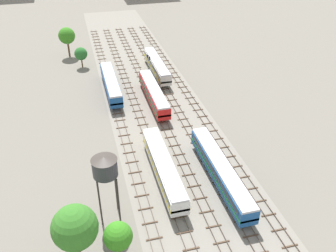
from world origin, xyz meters
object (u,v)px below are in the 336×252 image
object	(u,v)px
diesel_railcar_left_near	(164,167)
diesel_railcar_centre_far	(157,65)
signal_post_near	(148,62)
diesel_railcar_far_left_midfar	(111,83)
signal_post_nearest	(150,64)
passenger_coach_centre_nearest	(221,170)
diesel_railcar_centre_left_mid	(154,93)
water_tower	(105,167)

from	to	relation	value
diesel_railcar_left_near	diesel_railcar_centre_far	world-z (taller)	same
diesel_railcar_left_near	diesel_railcar_centre_far	distance (m)	43.14
signal_post_near	diesel_railcar_left_near	bearing A→B (deg)	-98.74
diesel_railcar_far_left_midfar	signal_post_nearest	size ratio (longest dim) A/B	3.48
diesel_railcar_centre_far	passenger_coach_centre_nearest	bearing A→B (deg)	-90.00
diesel_railcar_left_near	signal_post_near	world-z (taller)	signal_post_near
diesel_railcar_far_left_midfar	signal_post_near	bearing A→B (deg)	38.51
diesel_railcar_left_near	signal_post_near	bearing A→B (deg)	81.26
diesel_railcar_centre_left_mid	water_tower	distance (m)	36.44
water_tower	signal_post_near	xyz separation A→B (m)	(16.44, 49.28, -5.79)
diesel_railcar_centre_left_mid	diesel_railcar_far_left_midfar	bearing A→B (deg)	139.13
diesel_railcar_centre_left_mid	diesel_railcar_far_left_midfar	size ratio (longest dim) A/B	1.00
diesel_railcar_centre_far	water_tower	xyz separation A→B (m)	(-18.65, -48.44, 6.73)
passenger_coach_centre_nearest	diesel_railcar_centre_far	world-z (taller)	same
passenger_coach_centre_nearest	signal_post_nearest	distance (m)	44.21
diesel_railcar_centre_left_mid	water_tower	bearing A→B (deg)	-113.42
passenger_coach_centre_nearest	diesel_railcar_centre_left_mid	size ratio (longest dim) A/B	1.07
signal_post_nearest	signal_post_near	distance (m)	2.23
passenger_coach_centre_nearest	diesel_railcar_centre_left_mid	world-z (taller)	same
diesel_railcar_left_near	signal_post_nearest	xyz separation A→B (m)	(6.62, 40.85, 1.12)
water_tower	signal_post_near	distance (m)	52.28
diesel_railcar_left_near	diesel_railcar_far_left_midfar	xyz separation A→B (m)	(-4.42, 34.28, 0.00)
diesel_railcar_centre_left_mid	diesel_railcar_far_left_midfar	xyz separation A→B (m)	(-8.83, 7.64, 0.00)
diesel_railcar_centre_left_mid	diesel_railcar_far_left_midfar	world-z (taller)	same
diesel_railcar_far_left_midfar	diesel_railcar_centre_far	bearing A→B (deg)	30.95
diesel_railcar_left_near	signal_post_nearest	world-z (taller)	signal_post_nearest
diesel_railcar_left_near	signal_post_nearest	distance (m)	41.39
passenger_coach_centre_nearest	diesel_railcar_centre_left_mid	bearing A→B (deg)	98.39
signal_post_nearest	signal_post_near	size ratio (longest dim) A/B	1.05
passenger_coach_centre_nearest	signal_post_nearest	xyz separation A→B (m)	(-2.21, 44.14, 1.10)
diesel_railcar_left_near	diesel_railcar_centre_left_mid	xyz separation A→B (m)	(4.42, 26.64, 0.00)
diesel_railcar_far_left_midfar	water_tower	distance (m)	41.41
passenger_coach_centre_nearest	signal_post_near	xyz separation A→B (m)	(-2.21, 46.36, 0.93)
diesel_railcar_left_near	water_tower	xyz separation A→B (m)	(-9.82, -6.22, 6.73)
signal_post_near	passenger_coach_centre_nearest	bearing A→B (deg)	-87.27
diesel_railcar_centre_left_mid	signal_post_nearest	bearing A→B (deg)	81.17
diesel_railcar_centre_left_mid	signal_post_near	world-z (taller)	signal_post_near
passenger_coach_centre_nearest	diesel_railcar_left_near	size ratio (longest dim) A/B	1.07
diesel_railcar_far_left_midfar	diesel_railcar_left_near	bearing A→B (deg)	-82.66
signal_post_near	signal_post_nearest	bearing A→B (deg)	-90.00
passenger_coach_centre_nearest	signal_post_near	size ratio (longest dim) A/B	3.93
diesel_railcar_centre_left_mid	diesel_railcar_centre_far	world-z (taller)	same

